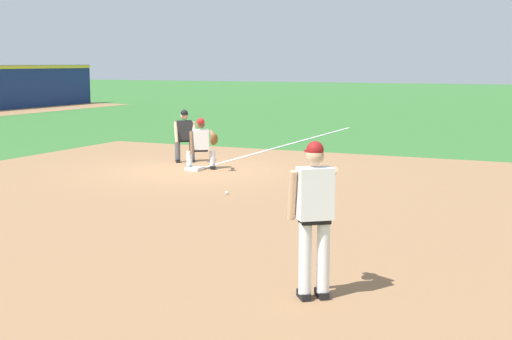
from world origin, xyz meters
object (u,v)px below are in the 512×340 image
object	(u,v)px
first_base_bag	(195,169)
baseball	(227,193)
umpire	(185,134)
first_baseman	(202,142)
pitcher	(315,210)

from	to	relation	value
first_base_bag	baseball	xyz separation A→B (m)	(-2.68, -2.29, -0.01)
first_base_bag	umpire	distance (m)	1.74
first_baseman	pitcher	bearing A→B (deg)	-143.82
pitcher	first_baseman	xyz separation A→B (m)	(8.35, 6.10, -0.33)
first_baseman	first_base_bag	bearing A→B (deg)	143.64
pitcher	umpire	xyz separation A→B (m)	(9.39, 7.23, -0.27)
baseball	first_base_bag	bearing A→B (deg)	40.48
first_base_bag	umpire	world-z (taller)	umpire
baseball	umpire	distance (m)	5.15
baseball	pitcher	size ratio (longest dim) A/B	0.04
baseball	first_baseman	bearing A→B (deg)	37.14
baseball	umpire	bearing A→B (deg)	40.12
first_baseman	umpire	size ratio (longest dim) A/B	0.92
first_base_bag	baseball	distance (m)	3.52
first_base_bag	baseball	world-z (taller)	first_base_bag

